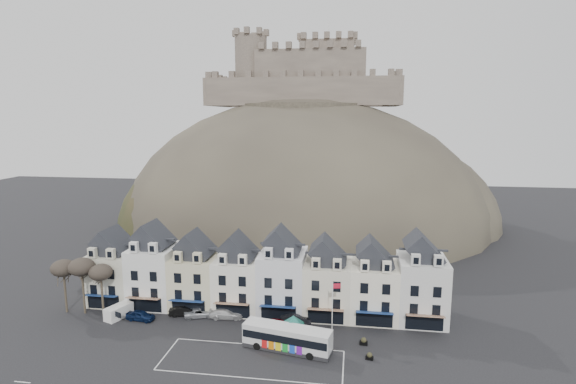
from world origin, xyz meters
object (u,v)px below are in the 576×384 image
object	(u,v)px
car_black	(185,311)
bus_shelter	(293,322)
car_silver	(200,313)
car_maroon	(279,325)
car_navy	(140,315)
white_van	(119,311)
bus	(287,337)
car_charcoal	(296,318)
red_buoy	(322,338)
flagpole	(333,306)
car_white	(226,313)

from	to	relation	value
car_black	bus_shelter	bearing A→B (deg)	-122.37
car_silver	car_maroon	world-z (taller)	car_maroon
car_navy	car_silver	xyz separation A→B (m)	(8.18, 2.37, -0.08)
car_maroon	car_black	bearing A→B (deg)	86.12
car_navy	car_maroon	distance (m)	20.50
car_maroon	white_van	bearing A→B (deg)	94.91
bus	car_charcoal	xyz separation A→B (m)	(0.19, 7.75, -1.05)
red_buoy	car_navy	xyz separation A→B (m)	(-26.64, 3.27, -0.23)
flagpole	car_silver	size ratio (longest dim) A/B	1.73
car_navy	car_silver	size ratio (longest dim) A/B	0.94
car_maroon	car_charcoal	bearing A→B (deg)	-34.17
car_white	red_buoy	bearing A→B (deg)	-117.49
white_van	car_navy	world-z (taller)	white_van
flagpole	car_maroon	size ratio (longest dim) A/B	1.76
car_white	car_charcoal	size ratio (longest dim) A/B	1.12
red_buoy	car_charcoal	bearing A→B (deg)	125.08
red_buoy	bus_shelter	bearing A→B (deg)	-177.70
red_buoy	car_white	world-z (taller)	red_buoy
car_silver	white_van	bearing A→B (deg)	78.92
car_black	flagpole	bearing A→B (deg)	-112.19
bus_shelter	car_silver	size ratio (longest dim) A/B	1.31
flagpole	car_silver	xyz separation A→B (m)	(-19.78, 3.32, -3.81)
bus_shelter	car_silver	world-z (taller)	bus_shelter
red_buoy	car_white	size ratio (longest dim) A/B	0.38
flagpole	red_buoy	bearing A→B (deg)	-119.44
bus	car_charcoal	bearing A→B (deg)	100.21
car_white	bus	bearing A→B (deg)	-132.90
bus_shelter	white_van	size ratio (longest dim) A/B	1.32
bus	car_black	size ratio (longest dim) A/B	2.55
bus	car_white	bearing A→B (deg)	154.40
car_silver	car_white	world-z (taller)	car_white
bus	car_silver	distance (m)	16.18
bus	bus_shelter	world-z (taller)	bus_shelter
car_black	car_silver	size ratio (longest dim) A/B	1.01
bus	red_buoy	xyz separation A→B (m)	(4.24, 1.98, -0.82)
red_buoy	flagpole	distance (m)	4.40
red_buoy	car_black	size ratio (longest dim) A/B	0.41
car_black	bus	bearing A→B (deg)	-128.36
flagpole	car_black	bearing A→B (deg)	171.17
bus	car_maroon	xyz separation A→B (m)	(-1.91, 5.25, -1.02)
car_silver	car_charcoal	world-z (taller)	car_charcoal
bus_shelter	car_maroon	size ratio (longest dim) A/B	1.33
white_van	bus	bearing A→B (deg)	8.95
bus	white_van	bearing A→B (deg)	179.40
bus	car_silver	bearing A→B (deg)	163.41
white_van	car_charcoal	xyz separation A→B (m)	(26.17, 2.14, -0.21)
car_silver	car_maroon	bearing A→B (deg)	-121.69
bus_shelter	car_white	world-z (taller)	bus_shelter
flagpole	car_black	distance (m)	22.74
flagpole	car_white	bearing A→B (deg)	167.68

